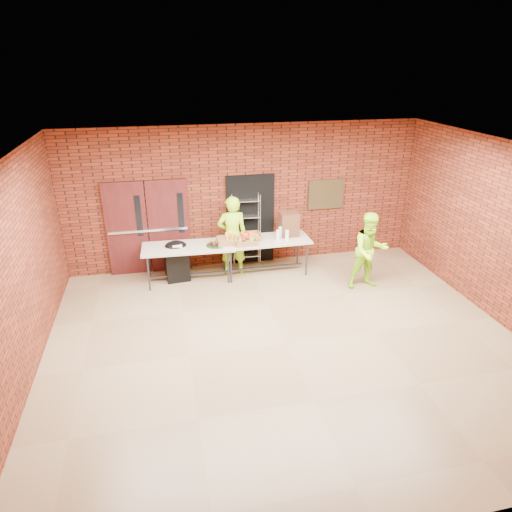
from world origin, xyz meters
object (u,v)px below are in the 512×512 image
Objects in this scene: covered_grill at (177,260)px; volunteer_man at (370,251)px; table_left at (188,249)px; volunteer_woman at (232,236)px; wire_rack at (246,231)px; table_right at (265,242)px; coffee_dispenser at (289,224)px.

covered_grill is 0.55× the size of volunteer_man.
volunteer_woman reaches higher than table_left.
wire_rack is 0.86× the size of table_right.
volunteer_woman is 1.10× the size of volunteer_man.
volunteer_woman is at bearing -2.64° from covered_grill.
volunteer_man is (1.96, -1.12, 0.07)m from table_right.
volunteer_woman is (-1.28, 0.02, -0.18)m from coffee_dispenser.
coffee_dispenser is at bearing -4.71° from covered_grill.
table_left is at bearing -176.47° from coffee_dispenser.
volunteer_man is at bearing -42.42° from coffee_dispenser.
volunteer_man reaches higher than table_left.
wire_rack is 0.99m from coffee_dispenser.
volunteer_man reaches higher than coffee_dispenser.
covered_grill is at bearing 163.35° from volunteer_man.
table_right is 2.20× the size of covered_grill.
volunteer_woman is (-0.70, 0.16, 0.15)m from table_right.
volunteer_man is at bearing -23.12° from covered_grill.
table_right is at bearing 150.81° from volunteer_man.
covered_grill is (-1.94, 0.09, -0.29)m from table_right.
table_left is 2.19× the size of covered_grill.
volunteer_woman is (-0.39, -0.36, 0.04)m from wire_rack.
wire_rack is 2.80m from volunteer_man.
volunteer_man is at bearing 156.38° from volunteer_woman.
volunteer_woman is at bearing 166.92° from table_right.
coffee_dispenser is at bearing 138.13° from volunteer_man.
table_right is 1.96m from covered_grill.
wire_rack is at bearing 23.20° from table_left.
table_right is 0.68m from coffee_dispenser.
volunteer_man is (2.65, -1.28, -0.08)m from volunteer_woman.
table_left is 1.00× the size of table_right.
coffee_dispenser is at bearing -19.32° from wire_rack.
coffee_dispenser reaches higher than table_right.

